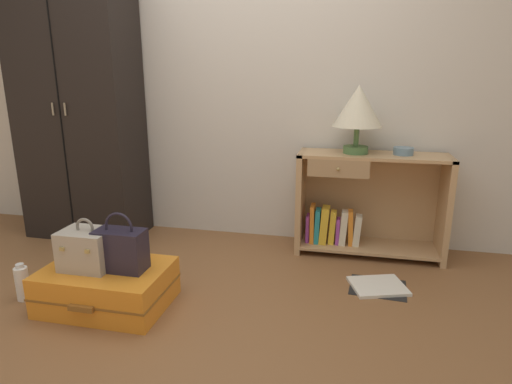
# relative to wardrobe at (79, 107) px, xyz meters

# --- Properties ---
(ground_plane) EXTENTS (9.00, 9.00, 0.00)m
(ground_plane) POSITION_rel_wardrobe_xyz_m (1.27, -1.20, -1.02)
(ground_plane) COLOR brown
(back_wall) EXTENTS (6.40, 0.10, 2.60)m
(back_wall) POSITION_rel_wardrobe_xyz_m (1.27, 0.30, 0.28)
(back_wall) COLOR beige
(back_wall) RESTS_ON ground_plane
(wardrobe) EXTENTS (0.89, 0.47, 2.05)m
(wardrobe) POSITION_rel_wardrobe_xyz_m (0.00, 0.00, 0.00)
(wardrobe) COLOR black
(wardrobe) RESTS_ON ground_plane
(bookshelf) EXTENTS (1.03, 0.35, 0.73)m
(bookshelf) POSITION_rel_wardrobe_xyz_m (2.17, 0.07, -0.67)
(bookshelf) COLOR tan
(bookshelf) RESTS_ON ground_plane
(table_lamp) EXTENTS (0.33, 0.33, 0.46)m
(table_lamp) POSITION_rel_wardrobe_xyz_m (2.10, 0.05, 0.02)
(table_lamp) COLOR #4C7542
(table_lamp) RESTS_ON bookshelf
(bowl) EXTENTS (0.13, 0.13, 0.05)m
(bowl) POSITION_rel_wardrobe_xyz_m (2.42, 0.06, -0.26)
(bowl) COLOR slate
(bowl) RESTS_ON bookshelf
(suitcase_large) EXTENTS (0.69, 0.50, 0.23)m
(suitcase_large) POSITION_rel_wardrobe_xyz_m (0.78, -1.03, -0.91)
(suitcase_large) COLOR orange
(suitcase_large) RESTS_ON ground_plane
(train_case) EXTENTS (0.27, 0.22, 0.29)m
(train_case) POSITION_rel_wardrobe_xyz_m (0.69, -1.05, -0.68)
(train_case) COLOR #A89E8E
(train_case) RESTS_ON suitcase_large
(handbag) EXTENTS (0.27, 0.14, 0.33)m
(handbag) POSITION_rel_wardrobe_xyz_m (0.88, -1.04, -0.68)
(handbag) COLOR #231E2D
(handbag) RESTS_ON suitcase_large
(bottle) EXTENTS (0.07, 0.07, 0.22)m
(bottle) POSITION_rel_wardrobe_xyz_m (0.26, -1.09, -0.92)
(bottle) COLOR white
(bottle) RESTS_ON ground_plane
(open_book_on_floor) EXTENTS (0.39, 0.35, 0.02)m
(open_book_on_floor) POSITION_rel_wardrobe_xyz_m (2.28, -0.49, -1.02)
(open_book_on_floor) COLOR white
(open_book_on_floor) RESTS_ON ground_plane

